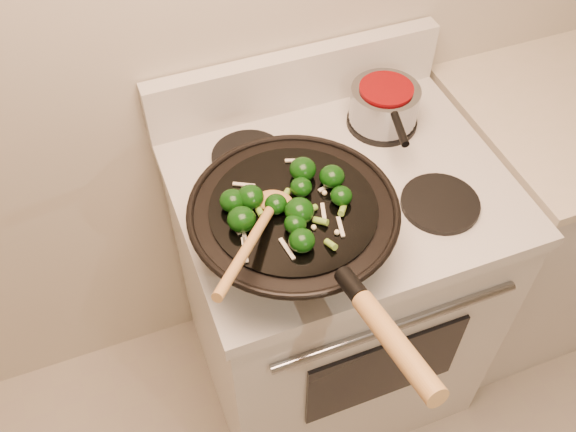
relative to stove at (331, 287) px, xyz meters
name	(u,v)px	position (x,y,z in m)	size (l,w,h in m)	color
stove	(331,287)	(0.00, 0.00, 0.00)	(0.78, 0.67, 1.08)	silver
counter_unit	(556,208)	(0.81, 0.03, -0.01)	(0.78, 0.62, 0.91)	silver
wok	(294,227)	(-0.18, -0.16, 0.54)	(0.43, 0.71, 0.25)	black
stirfry	(287,202)	(-0.19, -0.15, 0.61)	(0.26, 0.26, 0.05)	black
wooden_spoon	(260,225)	(-0.27, -0.20, 0.63)	(0.24, 0.30, 0.12)	#B48247
saucepan	(384,104)	(0.18, 0.15, 0.51)	(0.17, 0.27, 0.10)	gray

